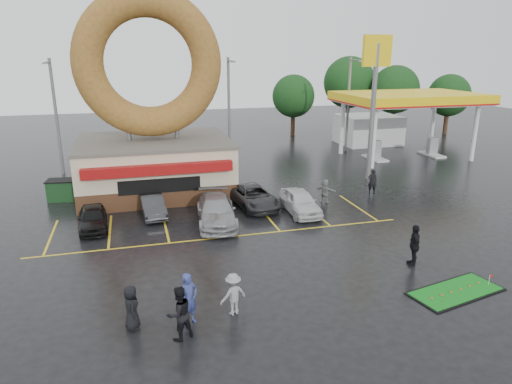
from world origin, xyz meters
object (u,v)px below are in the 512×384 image
object	(u,v)px
putting_green	(456,291)
person_cameraman	(414,245)
shell_sign	(375,81)
streetlight_mid	(229,107)
car_silver	(216,211)
dumpster	(63,190)
donut_shop	(153,128)
car_grey	(253,197)
streetlight_left	(56,114)
gas_station	(390,113)
car_dgrey	(153,206)
car_white	(300,202)
streetlight_right	(349,102)
person_blue	(189,299)
car_black	(93,218)

from	to	relation	value
putting_green	person_cameraman	bearing A→B (deg)	95.16
shell_sign	streetlight_mid	world-z (taller)	shell_sign
shell_sign	car_silver	bearing A→B (deg)	-153.98
shell_sign	dumpster	xyz separation A→B (m)	(-22.12, 0.57, -6.73)
donut_shop	streetlight_mid	world-z (taller)	donut_shop
donut_shop	car_grey	world-z (taller)	donut_shop
streetlight_left	streetlight_mid	world-z (taller)	same
streetlight_mid	person_cameraman	world-z (taller)	streetlight_mid
streetlight_left	car_silver	xyz separation A→B (m)	(9.89, -14.32, -4.03)
gas_station	car_silver	bearing A→B (deg)	-142.67
donut_shop	car_dgrey	world-z (taller)	donut_shop
car_white	putting_green	world-z (taller)	car_white
streetlight_right	person_blue	bearing A→B (deg)	-125.97
car_black	car_dgrey	xyz separation A→B (m)	(3.30, 1.33, -0.03)
person_blue	person_cameraman	size ratio (longest dim) A/B	1.01
shell_sign	putting_green	distance (m)	19.03
car_silver	dumpster	world-z (taller)	car_silver
person_cameraman	dumpster	distance (m)	22.24
gas_station	streetlight_right	distance (m)	4.26
gas_station	streetlight_right	size ratio (longest dim) A/B	1.52
donut_shop	gas_station	bearing A→B (deg)	19.11
streetlight_mid	putting_green	world-z (taller)	streetlight_mid
car_dgrey	streetlight_left	bearing A→B (deg)	113.79
dumpster	car_grey	bearing A→B (deg)	-14.87
streetlight_left	streetlight_mid	xyz separation A→B (m)	(14.00, 1.00, 0.00)
gas_station	car_silver	world-z (taller)	gas_station
shell_sign	person_cameraman	size ratio (longest dim) A/B	5.44
streetlight_right	dumpster	xyz separation A→B (m)	(-25.12, -9.35, -4.13)
streetlight_left	person_blue	size ratio (longest dim) A/B	4.57
gas_station	car_white	distance (m)	21.33
person_cameraman	person_blue	bearing A→B (deg)	-59.50
car_black	putting_green	xyz separation A→B (m)	(14.71, -11.30, -0.60)
streetlight_right	person_blue	world-z (taller)	streetlight_right
car_dgrey	person_cameraman	distance (m)	14.95
person_blue	car_grey	bearing A→B (deg)	28.29
car_black	putting_green	world-z (taller)	car_black
shell_sign	putting_green	bearing A→B (deg)	-107.05
streetlight_left	car_white	bearing A→B (deg)	-42.73
putting_green	gas_station	bearing A→B (deg)	64.72
car_dgrey	car_grey	size ratio (longest dim) A/B	0.77
streetlight_left	dumpster	size ratio (longest dim) A/B	5.00
donut_shop	car_black	xyz separation A→B (m)	(-3.86, -6.45, -3.83)
person_cameraman	streetlight_mid	bearing A→B (deg)	-151.71
car_grey	person_blue	size ratio (longest dim) A/B	2.44
car_silver	person_cameraman	xyz separation A→B (m)	(7.72, -7.68, 0.22)
car_white	dumpster	distance (m)	15.68
car_dgrey	shell_sign	bearing A→B (deg)	9.74
dumpster	person_cameraman	bearing A→B (deg)	-34.25
donut_shop	streetlight_left	bearing A→B (deg)	135.22
car_dgrey	car_grey	world-z (taller)	car_grey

